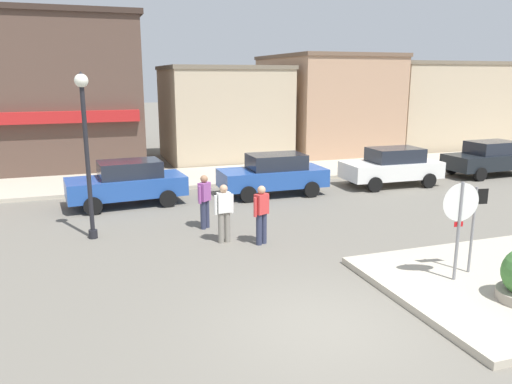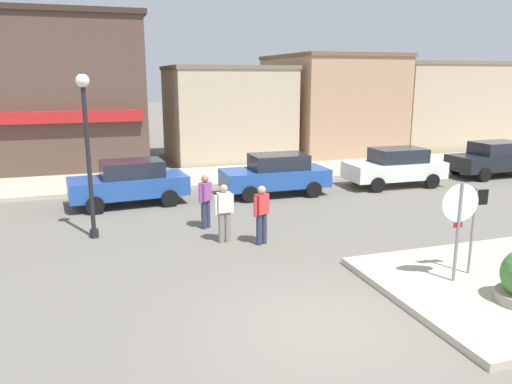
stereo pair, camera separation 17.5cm
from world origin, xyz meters
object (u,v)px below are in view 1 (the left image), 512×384
stop_sign (459,218)px  parked_car_third (392,166)px  parked_car_nearest (127,182)px  pedestrian_crossing_near (224,212)px  parked_car_second (273,174)px  pedestrian_crossing_far (205,200)px  one_way_sign (473,221)px  pedestrian_kerb_side (261,213)px  lamp_post (85,132)px  parked_car_fourth (489,158)px

stop_sign → parked_car_third: size_ratio=0.57×
stop_sign → parked_car_nearest: size_ratio=0.56×
stop_sign → pedestrian_crossing_near: 5.93m
stop_sign → parked_car_second: 9.26m
parked_car_second → pedestrian_crossing_far: pedestrian_crossing_far is taller
stop_sign → one_way_sign: 0.68m
one_way_sign → stop_sign: bearing=-158.0°
stop_sign → pedestrian_kerb_side: 5.00m
lamp_post → parked_car_third: bearing=15.1°
pedestrian_crossing_far → parked_car_nearest: bearing=118.2°
parked_car_third → parked_car_second: bearing=179.2°
parked_car_third → pedestrian_kerb_side: (-7.55, -5.19, 0.06)m
parked_car_fourth → pedestrian_crossing_near: bearing=-159.7°
parked_car_nearest → one_way_sign: bearing=-54.3°
pedestrian_crossing_far → pedestrian_kerb_side: 2.19m
parked_car_fourth → pedestrian_crossing_far: (-14.04, -3.69, 0.06)m
pedestrian_crossing_near → pedestrian_crossing_far: size_ratio=1.00×
parked_car_fourth → one_way_sign: bearing=-135.1°
parked_car_third → pedestrian_kerb_side: size_ratio=2.51×
parked_car_nearest → pedestrian_kerb_side: bearing=-61.1°
parked_car_nearest → parked_car_third: same height
pedestrian_kerb_side → pedestrian_crossing_far: bearing=120.1°
pedestrian_crossing_far → pedestrian_kerb_side: size_ratio=1.00×
lamp_post → stop_sign: bearing=-39.3°
one_way_sign → pedestrian_crossing_near: size_ratio=1.30×
one_way_sign → parked_car_third: 9.76m
one_way_sign → parked_car_third: one_way_sign is taller
parked_car_second → parked_car_third: (5.19, -0.07, 0.00)m
one_way_sign → pedestrian_crossing_far: bearing=129.9°
parked_car_nearest → parked_car_third: size_ratio=1.02×
pedestrian_kerb_side → lamp_post: bearing=155.0°
parked_car_third → pedestrian_kerb_side: bearing=-145.5°
one_way_sign → pedestrian_crossing_near: (-4.50, 4.18, -0.46)m
pedestrian_crossing_near → pedestrian_crossing_far: 1.45m
one_way_sign → parked_car_fourth: 13.20m
parked_car_nearest → pedestrian_crossing_far: bearing=-61.8°
pedestrian_crossing_near → pedestrian_kerb_side: size_ratio=1.00×
parked_car_fourth → pedestrian_crossing_near: (-13.84, -5.12, 0.06)m
stop_sign → parked_car_third: 10.25m
pedestrian_crossing_far → pedestrian_crossing_near: bearing=-82.3°
pedestrian_crossing_near → lamp_post: bearing=155.5°
pedestrian_crossing_near → parked_car_second: bearing=55.7°
parked_car_second → parked_car_third: same height
pedestrian_crossing_far → pedestrian_kerb_side: same height
lamp_post → parked_car_nearest: bearing=69.9°
stop_sign → parked_car_nearest: bearing=122.5°
parked_car_fourth → pedestrian_crossing_near: 14.76m
stop_sign → parked_car_fourth: bearing=43.8°
pedestrian_crossing_far → parked_car_fourth: bearing=14.7°
lamp_post → pedestrian_crossing_near: lamp_post is taller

